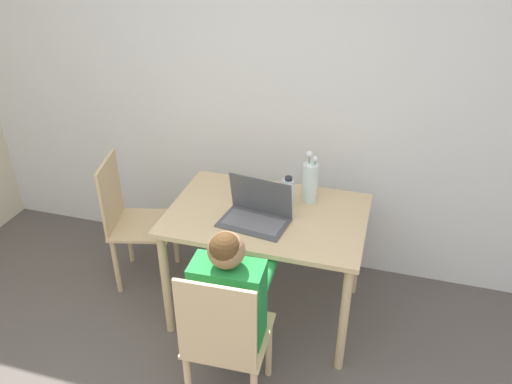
{
  "coord_description": "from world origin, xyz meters",
  "views": [
    {
      "loc": [
        0.8,
        -0.82,
        2.33
      ],
      "look_at": [
        0.13,
        1.49,
        0.94
      ],
      "focal_mm": 35.0,
      "sensor_mm": 36.0,
      "label": 1
    }
  ],
  "objects": [
    {
      "name": "wall_back",
      "position": [
        0.0,
        2.23,
        1.25
      ],
      "size": [
        6.4,
        0.05,
        2.5
      ],
      "color": "white",
      "rests_on": "ground_plane"
    },
    {
      "name": "chair_spare",
      "position": [
        -0.79,
        1.66,
        0.47
      ],
      "size": [
        0.48,
        0.48,
        0.92
      ],
      "rotation": [
        0.0,
        0.0,
        1.81
      ],
      "color": "#D6B784",
      "rests_on": "ground_plane"
    },
    {
      "name": "chair_occupied",
      "position": [
        0.17,
        0.82,
        0.47
      ],
      "size": [
        0.42,
        0.42,
        0.92
      ],
      "rotation": [
        0.0,
        0.0,
        3.18
      ],
      "color": "#D6B784",
      "rests_on": "ground_plane"
    },
    {
      "name": "dining_table",
      "position": [
        0.18,
        1.57,
        0.66
      ],
      "size": [
        1.16,
        0.78,
        0.76
      ],
      "color": "#D6B784",
      "rests_on": "ground_plane"
    },
    {
      "name": "person_seated",
      "position": [
        0.16,
        0.94,
        0.66
      ],
      "size": [
        0.37,
        0.43,
        1.07
      ],
      "rotation": [
        0.0,
        0.0,
        3.18
      ],
      "color": "#1E8438",
      "rests_on": "ground_plane"
    },
    {
      "name": "laptop",
      "position": [
        0.14,
        1.48,
        0.82
      ],
      "size": [
        0.41,
        0.29,
        0.25
      ],
      "rotation": [
        0.0,
        0.0,
        -0.14
      ],
      "color": "#4C4C51",
      "rests_on": "dining_table"
    },
    {
      "name": "flower_vase",
      "position": [
        0.39,
        1.78,
        0.89
      ],
      "size": [
        0.09,
        0.09,
        0.32
      ],
      "color": "silver",
      "rests_on": "dining_table"
    },
    {
      "name": "water_bottle",
      "position": [
        0.28,
        1.67,
        0.85
      ],
      "size": [
        0.07,
        0.07,
        0.21
      ],
      "color": "silver",
      "rests_on": "dining_table"
    }
  ]
}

